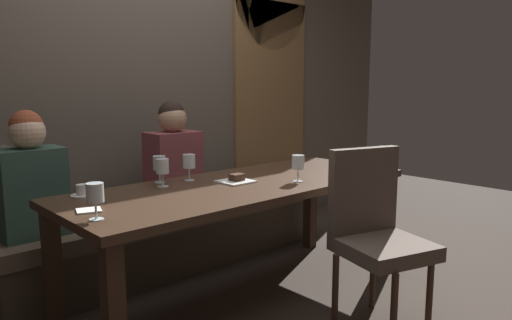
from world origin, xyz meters
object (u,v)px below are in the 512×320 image
wine_glass_near_left (189,162)px  wine_glass_near_right (159,164)px  wine_glass_far_right (162,167)px  wine_glass_end_left (298,163)px  diner_redhead (30,178)px  dessert_plate (236,180)px  wine_glass_center_back (384,154)px  espresso_cup (82,191)px  diner_bearded (173,158)px  banquette_bench (180,237)px  wine_glass_far_left (95,195)px  chair_near_side (375,226)px  dining_table (243,197)px

wine_glass_near_left → wine_glass_near_right: size_ratio=1.00×
wine_glass_near_right → wine_glass_far_right: bearing=-113.4°
wine_glass_end_left → wine_glass_near_right: (-0.64, 0.55, 0.00)m
diner_redhead → dessert_plate: size_ratio=3.88×
wine_glass_end_left → wine_glass_center_back: bearing=-8.9°
wine_glass_near_right → wine_glass_far_right: (-0.05, -0.12, 0.00)m
wine_glass_end_left → wine_glass_near_right: 0.84m
wine_glass_near_right → wine_glass_far_right: size_ratio=1.00×
espresso_cup → diner_bearded: bearing=26.0°
diner_bearded → diner_redhead: bearing=179.3°
wine_glass_end_left → wine_glass_near_left: (-0.47, 0.48, 0.00)m
diner_bearded → wine_glass_far_right: size_ratio=4.68×
banquette_bench → wine_glass_far_right: (-0.42, -0.48, 0.63)m
wine_glass_end_left → wine_glass_near_left: 0.67m
banquette_bench → wine_glass_far_right: size_ratio=15.24×
wine_glass_center_back → wine_glass_far_left: bearing=175.7°
diner_redhead → diner_bearded: (0.96, -0.01, 0.02)m
wine_glass_end_left → wine_glass_center_back: 0.76m
wine_glass_far_left → wine_glass_center_back: size_ratio=1.00×
wine_glass_end_left → dessert_plate: bearing=140.0°
diner_redhead → wine_glass_far_right: bearing=-41.7°
diner_redhead → wine_glass_far_right: (0.57, -0.51, 0.06)m
wine_glass_near_right → dessert_plate: 0.47m
wine_glass_end_left → espresso_cup: size_ratio=1.37×
wine_glass_far_left → chair_near_side: bearing=-22.5°
chair_near_side → diner_redhead: (-1.32, 1.45, 0.24)m
banquette_bench → wine_glass_near_right: size_ratio=15.24×
dining_table → wine_glass_far_right: 0.52m
dining_table → diner_redhead: 1.24m
wine_glass_near_right → wine_glass_far_left: bearing=-141.0°
wine_glass_end_left → dessert_plate: 0.39m
banquette_bench → dessert_plate: size_ratio=13.16×
wine_glass_far_left → diner_bearded: bearing=42.4°
espresso_cup → wine_glass_near_right: bearing=3.5°
wine_glass_end_left → wine_glass_far_right: same height
wine_glass_center_back → espresso_cup: 1.99m
wine_glass_far_right → wine_glass_center_back: size_ratio=1.00×
diner_bearded → wine_glass_near_left: (-0.17, -0.45, 0.04)m
diner_bearded → wine_glass_center_back: 1.48m
banquette_bench → dessert_plate: 0.85m
wine_glass_far_left → wine_glass_far_right: same height
wine_glass_far_right → dessert_plate: wine_glass_far_right is taller
espresso_cup → dessert_plate: (0.84, -0.27, -0.01)m
dining_table → banquette_bench: 0.82m
wine_glass_near_right → espresso_cup: wine_glass_near_right is taller
banquette_bench → wine_glass_far_left: bearing=-139.1°
diner_bearded → wine_glass_end_left: 0.97m
wine_glass_far_left → espresso_cup: wine_glass_far_left is taller
wine_glass_far_left → wine_glass_near_right: bearing=39.0°
wine_glass_near_left → wine_glass_near_right: same height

